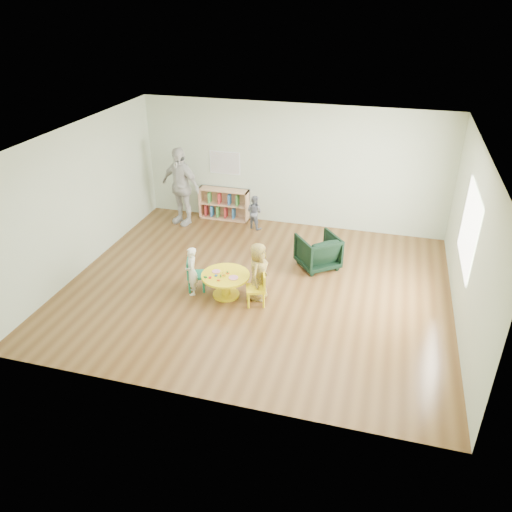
% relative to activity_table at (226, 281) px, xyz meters
% --- Properties ---
extents(room, '(7.10, 7.00, 2.80)m').
position_rel_activity_table_xyz_m(room, '(0.48, 0.44, 1.59)').
color(room, brown).
rests_on(room, ground).
extents(activity_table, '(0.87, 0.87, 0.48)m').
position_rel_activity_table_xyz_m(activity_table, '(0.00, 0.00, 0.00)').
color(activity_table, yellow).
rests_on(activity_table, ground).
extents(kid_chair_left, '(0.41, 0.41, 0.61)m').
position_rel_activity_table_xyz_m(kid_chair_left, '(-0.63, 0.05, 0.02)').
color(kid_chair_left, '#167D56').
rests_on(kid_chair_left, ground).
extents(kid_chair_right, '(0.42, 0.42, 0.62)m').
position_rel_activity_table_xyz_m(kid_chair_right, '(0.64, -0.10, 0.03)').
color(kid_chair_right, yellow).
rests_on(kid_chair_right, ground).
extents(bookshelf, '(1.20, 0.30, 0.75)m').
position_rel_activity_table_xyz_m(bookshelf, '(-1.15, 3.30, 0.06)').
color(bookshelf, tan).
rests_on(bookshelf, ground).
extents(alphabet_poster, '(0.74, 0.01, 0.54)m').
position_rel_activity_table_xyz_m(alphabet_poster, '(-1.13, 3.42, 1.05)').
color(alphabet_poster, white).
rests_on(alphabet_poster, ground).
extents(armchair, '(1.03, 1.04, 0.68)m').
position_rel_activity_table_xyz_m(armchair, '(1.43, 1.50, 0.04)').
color(armchair, black).
rests_on(armchair, ground).
extents(child_left, '(0.33, 0.39, 0.92)m').
position_rel_activity_table_xyz_m(child_left, '(-0.61, -0.08, 0.16)').
color(child_left, white).
rests_on(child_left, ground).
extents(child_right, '(0.37, 0.55, 1.09)m').
position_rel_activity_table_xyz_m(child_right, '(0.58, 0.08, 0.24)').
color(child_right, yellow).
rests_on(child_right, ground).
extents(toddler, '(0.47, 0.42, 0.80)m').
position_rel_activity_table_xyz_m(toddler, '(-0.28, 2.94, 0.10)').
color(toddler, '#162037').
rests_on(toddler, ground).
extents(adult_caretaker, '(1.16, 0.76, 1.83)m').
position_rel_activity_table_xyz_m(adult_caretaker, '(-2.02, 2.79, 0.61)').
color(adult_caretaker, silver).
rests_on(adult_caretaker, ground).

